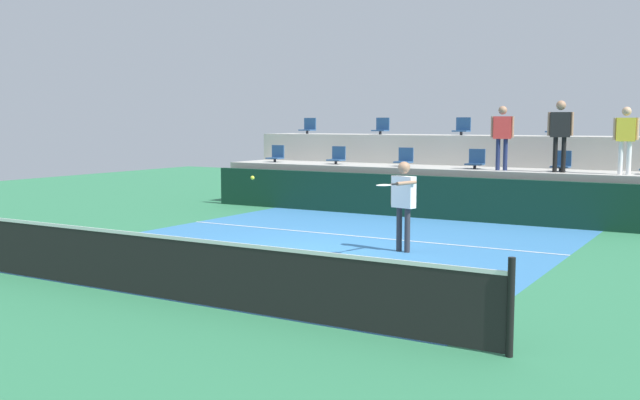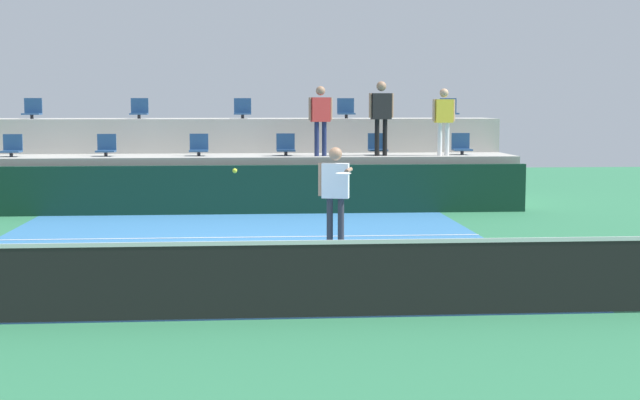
{
  "view_description": "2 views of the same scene",
  "coord_description": "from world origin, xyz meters",
  "px_view_note": "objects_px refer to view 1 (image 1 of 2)",
  "views": [
    {
      "loc": [
        7.27,
        -11.45,
        2.47
      ],
      "look_at": [
        0.86,
        -0.61,
        1.12
      ],
      "focal_mm": 40.74,
      "sensor_mm": 36.0,
      "label": 1
    },
    {
      "loc": [
        0.2,
        -14.13,
        2.48
      ],
      "look_at": [
        1.17,
        -1.66,
        1.13
      ],
      "focal_mm": 50.28,
      "sensor_mm": 36.0,
      "label": 2
    }
  ],
  "objects_px": {
    "stadium_chair_lower_left": "(337,157)",
    "stadium_chair_upper_center": "(462,128)",
    "tennis_player": "(403,197)",
    "spectator_in_grey": "(560,129)",
    "spectator_leaning_on_rail": "(502,132)",
    "stadium_chair_upper_left": "(381,127)",
    "stadium_chair_lower_mid_right": "(476,161)",
    "spectator_in_white": "(626,134)",
    "stadium_chair_lower_far_left": "(276,155)",
    "stadium_chair_lower_mid_left": "(405,159)",
    "stadium_chair_lower_right": "(561,163)",
    "stadium_chair_upper_far_left": "(309,127)",
    "stadium_chair_upper_right": "(556,128)",
    "tennis_ball": "(252,178)"
  },
  "relations": [
    {
      "from": "tennis_player",
      "to": "stadium_chair_lower_mid_left",
      "type": "bearing_deg",
      "value": 113.75
    },
    {
      "from": "stadium_chair_upper_left",
      "to": "spectator_in_white",
      "type": "height_order",
      "value": "spectator_in_white"
    },
    {
      "from": "stadium_chair_lower_right",
      "to": "spectator_in_grey",
      "type": "bearing_deg",
      "value": -85.77
    },
    {
      "from": "spectator_leaning_on_rail",
      "to": "stadium_chair_upper_center",
      "type": "bearing_deg",
      "value": 130.11
    },
    {
      "from": "stadium_chair_lower_far_left",
      "to": "stadium_chair_upper_right",
      "type": "xyz_separation_m",
      "value": [
        8.02,
        1.8,
        0.85
      ]
    },
    {
      "from": "tennis_player",
      "to": "spectator_in_grey",
      "type": "xyz_separation_m",
      "value": [
        1.62,
        5.7,
        1.25
      ]
    },
    {
      "from": "stadium_chair_lower_left",
      "to": "stadium_chair_upper_left",
      "type": "relative_size",
      "value": 1.0
    },
    {
      "from": "stadium_chair_lower_mid_right",
      "to": "spectator_in_white",
      "type": "xyz_separation_m",
      "value": [
        3.73,
        -0.38,
        0.73
      ]
    },
    {
      "from": "spectator_in_white",
      "to": "stadium_chair_upper_center",
      "type": "bearing_deg",
      "value": 155.39
    },
    {
      "from": "stadium_chair_lower_far_left",
      "to": "stadium_chair_lower_left",
      "type": "xyz_separation_m",
      "value": [
        2.17,
        0.0,
        0.0
      ]
    },
    {
      "from": "stadium_chair_lower_far_left",
      "to": "spectator_in_white",
      "type": "bearing_deg",
      "value": -2.17
    },
    {
      "from": "spectator_leaning_on_rail",
      "to": "stadium_chair_lower_far_left",
      "type": "bearing_deg",
      "value": 176.94
    },
    {
      "from": "stadium_chair_upper_left",
      "to": "stadium_chair_lower_mid_right",
      "type": "bearing_deg",
      "value": -26.22
    },
    {
      "from": "stadium_chair_upper_left",
      "to": "stadium_chair_upper_right",
      "type": "xyz_separation_m",
      "value": [
        5.29,
        0.0,
        0.0
      ]
    },
    {
      "from": "stadium_chair_lower_far_left",
      "to": "stadium_chair_upper_right",
      "type": "distance_m",
      "value": 8.27
    },
    {
      "from": "stadium_chair_upper_far_left",
      "to": "tennis_player",
      "type": "xyz_separation_m",
      "value": [
        6.94,
        -7.89,
        -1.25
      ]
    },
    {
      "from": "stadium_chair_lower_right",
      "to": "tennis_player",
      "type": "xyz_separation_m",
      "value": [
        -1.59,
        -6.09,
        -0.4
      ]
    },
    {
      "from": "stadium_chair_lower_right",
      "to": "spectator_in_grey",
      "type": "height_order",
      "value": "spectator_in_grey"
    },
    {
      "from": "stadium_chair_lower_right",
      "to": "stadium_chair_upper_far_left",
      "type": "relative_size",
      "value": 1.0
    },
    {
      "from": "stadium_chair_lower_mid_right",
      "to": "stadium_chair_upper_left",
      "type": "relative_size",
      "value": 1.0
    },
    {
      "from": "tennis_ball",
      "to": "spectator_in_white",
      "type": "bearing_deg",
      "value": 59.77
    },
    {
      "from": "stadium_chair_lower_far_left",
      "to": "spectator_leaning_on_rail",
      "type": "height_order",
      "value": "spectator_leaning_on_rail"
    },
    {
      "from": "stadium_chair_lower_far_left",
      "to": "spectator_in_grey",
      "type": "relative_size",
      "value": 0.3
    },
    {
      "from": "stadium_chair_lower_far_left",
      "to": "stadium_chair_upper_far_left",
      "type": "height_order",
      "value": "stadium_chair_upper_far_left"
    },
    {
      "from": "stadium_chair_upper_far_left",
      "to": "spectator_in_white",
      "type": "xyz_separation_m",
      "value": [
        10.05,
        -2.18,
        -0.12
      ]
    },
    {
      "from": "stadium_chair_lower_far_left",
      "to": "spectator_in_white",
      "type": "height_order",
      "value": "spectator_in_white"
    },
    {
      "from": "stadium_chair_lower_right",
      "to": "spectator_in_white",
      "type": "bearing_deg",
      "value": -14.14
    },
    {
      "from": "stadium_chair_lower_right",
      "to": "stadium_chair_upper_center",
      "type": "distance_m",
      "value": 3.81
    },
    {
      "from": "spectator_leaning_on_rail",
      "to": "stadium_chair_lower_right",
      "type": "bearing_deg",
      "value": 15.28
    },
    {
      "from": "spectator_in_white",
      "to": "tennis_player",
      "type": "bearing_deg",
      "value": -118.63
    },
    {
      "from": "tennis_player",
      "to": "spectator_in_white",
      "type": "distance_m",
      "value": 6.59
    },
    {
      "from": "spectator_in_grey",
      "to": "stadium_chair_upper_right",
      "type": "bearing_deg",
      "value": 105.39
    },
    {
      "from": "stadium_chair_upper_right",
      "to": "spectator_in_white",
      "type": "bearing_deg",
      "value": -46.18
    },
    {
      "from": "stadium_chair_lower_left",
      "to": "tennis_player",
      "type": "relative_size",
      "value": 0.3
    },
    {
      "from": "stadium_chair_lower_mid_left",
      "to": "stadium_chair_upper_center",
      "type": "distance_m",
      "value": 2.24
    },
    {
      "from": "stadium_chair_upper_right",
      "to": "spectator_in_white",
      "type": "height_order",
      "value": "spectator_in_white"
    },
    {
      "from": "stadium_chair_lower_right",
      "to": "spectator_in_white",
      "type": "xyz_separation_m",
      "value": [
        1.52,
        -0.38,
        0.73
      ]
    },
    {
      "from": "spectator_leaning_on_rail",
      "to": "stadium_chair_lower_mid_left",
      "type": "bearing_deg",
      "value": 172.36
    },
    {
      "from": "stadium_chair_lower_mid_left",
      "to": "stadium_chair_upper_left",
      "type": "height_order",
      "value": "stadium_chair_upper_left"
    },
    {
      "from": "stadium_chair_upper_center",
      "to": "tennis_ball",
      "type": "relative_size",
      "value": 7.65
    },
    {
      "from": "stadium_chair_upper_left",
      "to": "spectator_in_grey",
      "type": "height_order",
      "value": "spectator_in_grey"
    },
    {
      "from": "tennis_player",
      "to": "stadium_chair_upper_left",
      "type": "bearing_deg",
      "value": 118.45
    },
    {
      "from": "stadium_chair_lower_mid_left",
      "to": "stadium_chair_lower_right",
      "type": "bearing_deg",
      "value": 0.0
    },
    {
      "from": "stadium_chair_lower_left",
      "to": "stadium_chair_lower_mid_right",
      "type": "distance_m",
      "value": 4.22
    },
    {
      "from": "stadium_chair_lower_left",
      "to": "stadium_chair_upper_left",
      "type": "xyz_separation_m",
      "value": [
        0.57,
        1.8,
        0.85
      ]
    },
    {
      "from": "stadium_chair_lower_left",
      "to": "tennis_player",
      "type": "xyz_separation_m",
      "value": [
        4.84,
        -6.09,
        -0.4
      ]
    },
    {
      "from": "stadium_chair_lower_left",
      "to": "stadium_chair_upper_center",
      "type": "height_order",
      "value": "stadium_chair_upper_center"
    },
    {
      "from": "stadium_chair_lower_far_left",
      "to": "stadium_chair_lower_right",
      "type": "height_order",
      "value": "same"
    },
    {
      "from": "stadium_chair_upper_right",
      "to": "spectator_in_white",
      "type": "distance_m",
      "value": 3.03
    },
    {
      "from": "stadium_chair_lower_left",
      "to": "stadium_chair_upper_center",
      "type": "bearing_deg",
      "value": 29.48
    }
  ]
}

